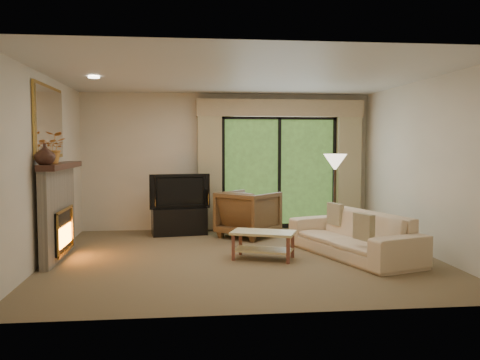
{
  "coord_description": "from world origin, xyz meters",
  "views": [
    {
      "loc": [
        -0.83,
        -7.23,
        1.63
      ],
      "look_at": [
        0.0,
        0.3,
        1.1
      ],
      "focal_mm": 38.0,
      "sensor_mm": 36.0,
      "label": 1
    }
  ],
  "objects": [
    {
      "name": "floor_lamp",
      "position": [
        1.71,
        1.11,
        0.74
      ],
      "size": [
        0.4,
        0.4,
        1.47
      ],
      "primitive_type": null,
      "rotation": [
        0.0,
        0.0,
        -0.01
      ],
      "color": "#FFEBC6",
      "rests_on": "floor"
    },
    {
      "name": "vase",
      "position": [
        -2.61,
        -0.48,
        1.51
      ],
      "size": [
        0.31,
        0.31,
        0.28
      ],
      "primitive_type": "imported",
      "rotation": [
        0.0,
        0.0,
        -0.22
      ],
      "color": "#3B2118",
      "rests_on": "fireplace"
    },
    {
      "name": "media_console",
      "position": [
        -0.93,
        1.95,
        0.24
      ],
      "size": [
        1.03,
        0.58,
        0.49
      ],
      "primitive_type": "cube",
      "rotation": [
        0.0,
        0.0,
        0.15
      ],
      "color": "black",
      "rests_on": "floor"
    },
    {
      "name": "sliding_door",
      "position": [
        1.0,
        2.45,
        1.1
      ],
      "size": [
        2.26,
        0.1,
        2.16
      ],
      "primitive_type": null,
      "color": "black",
      "rests_on": "floor"
    },
    {
      "name": "fireplace",
      "position": [
        -2.63,
        0.2,
        0.69
      ],
      "size": [
        0.24,
        1.7,
        1.37
      ],
      "primitive_type": null,
      "color": "slate",
      "rests_on": "floor"
    },
    {
      "name": "armchair",
      "position": [
        0.29,
        1.57,
        0.41
      ],
      "size": [
        1.26,
        1.26,
        0.82
      ],
      "primitive_type": "imported",
      "rotation": [
        0.0,
        0.0,
        2.4
      ],
      "color": "brown",
      "rests_on": "floor"
    },
    {
      "name": "ceiling",
      "position": [
        0.0,
        0.0,
        2.6
      ],
      "size": [
        5.5,
        5.5,
        0.0
      ],
      "primitive_type": "plane",
      "rotation": [
        3.14,
        0.0,
        0.0
      ],
      "color": "silver",
      "rests_on": "ground"
    },
    {
      "name": "branches",
      "position": [
        -2.61,
        -0.08,
        1.59
      ],
      "size": [
        0.4,
        0.36,
        0.43
      ],
      "primitive_type": "imported",
      "rotation": [
        0.0,
        0.0,
        -0.05
      ],
      "color": "orange",
      "rests_on": "fireplace"
    },
    {
      "name": "curtain_right",
      "position": [
        2.35,
        2.34,
        1.2
      ],
      "size": [
        0.45,
        0.18,
        2.35
      ],
      "primitive_type": "cube",
      "color": "tan",
      "rests_on": "floor"
    },
    {
      "name": "pillow_far",
      "position": [
        1.53,
        0.49,
        0.54
      ],
      "size": [
        0.19,
        0.35,
        0.34
      ],
      "primitive_type": "cube",
      "rotation": [
        0.0,
        0.0,
        0.32
      ],
      "color": "brown",
      "rests_on": "sofa"
    },
    {
      "name": "wall_back",
      "position": [
        0.0,
        2.5,
        1.3
      ],
      "size": [
        5.0,
        0.0,
        5.0
      ],
      "primitive_type": "plane",
      "rotation": [
        1.57,
        0.0,
        0.0
      ],
      "color": "beige",
      "rests_on": "ground"
    },
    {
      "name": "cornice",
      "position": [
        1.0,
        2.36,
        2.32
      ],
      "size": [
        3.2,
        0.24,
        0.32
      ],
      "primitive_type": "cube",
      "color": "tan",
      "rests_on": "wall_back"
    },
    {
      "name": "wall_front",
      "position": [
        0.0,
        -2.5,
        1.3
      ],
      "size": [
        5.0,
        0.0,
        5.0
      ],
      "primitive_type": "plane",
      "rotation": [
        -1.57,
        0.0,
        0.0
      ],
      "color": "beige",
      "rests_on": "ground"
    },
    {
      "name": "pillow_near",
      "position": [
        1.53,
        -0.79,
        0.54
      ],
      "size": [
        0.2,
        0.36,
        0.35
      ],
      "primitive_type": "cube",
      "rotation": [
        0.0,
        0.0,
        0.32
      ],
      "color": "brown",
      "rests_on": "sofa"
    },
    {
      "name": "coffee_table",
      "position": [
        0.28,
        -0.17,
        0.2
      ],
      "size": [
        1.0,
        0.77,
        0.4
      ],
      "primitive_type": null,
      "rotation": [
        0.0,
        0.0,
        -0.37
      ],
      "color": "#D9C280",
      "rests_on": "floor"
    },
    {
      "name": "mirror",
      "position": [
        -2.71,
        0.2,
        1.95
      ],
      "size": [
        0.07,
        1.45,
        1.02
      ],
      "primitive_type": null,
      "color": "gold",
      "rests_on": "wall_left"
    },
    {
      "name": "wall_right",
      "position": [
        2.75,
        0.0,
        1.3
      ],
      "size": [
        0.0,
        5.0,
        5.0
      ],
      "primitive_type": "plane",
      "rotation": [
        1.57,
        0.0,
        -1.57
      ],
      "color": "beige",
      "rests_on": "ground"
    },
    {
      "name": "tv",
      "position": [
        -0.93,
        1.95,
        0.8
      ],
      "size": [
        1.09,
        0.3,
        0.62
      ],
      "primitive_type": "imported",
      "rotation": [
        0.0,
        0.0,
        0.15
      ],
      "color": "black",
      "rests_on": "media_console"
    },
    {
      "name": "curtain_left",
      "position": [
        -0.35,
        2.34,
        1.2
      ],
      "size": [
        0.45,
        0.18,
        2.35
      ],
      "primitive_type": "cube",
      "color": "tan",
      "rests_on": "floor"
    },
    {
      "name": "floor",
      "position": [
        0.0,
        0.0,
        0.0
      ],
      "size": [
        5.5,
        5.5,
        0.0
      ],
      "primitive_type": "plane",
      "color": "#786445",
      "rests_on": "ground"
    },
    {
      "name": "wall_left",
      "position": [
        -2.75,
        0.0,
        1.3
      ],
      "size": [
        0.0,
        5.0,
        5.0
      ],
      "primitive_type": "plane",
      "rotation": [
        1.57,
        0.0,
        1.57
      ],
      "color": "beige",
      "rests_on": "ground"
    },
    {
      "name": "sofa",
      "position": [
        1.61,
        -0.15,
        0.32
      ],
      "size": [
        1.53,
        2.38,
        0.65
      ],
      "primitive_type": "imported",
      "rotation": [
        0.0,
        0.0,
        -1.25
      ],
      "color": "beige",
      "rests_on": "floor"
    }
  ]
}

